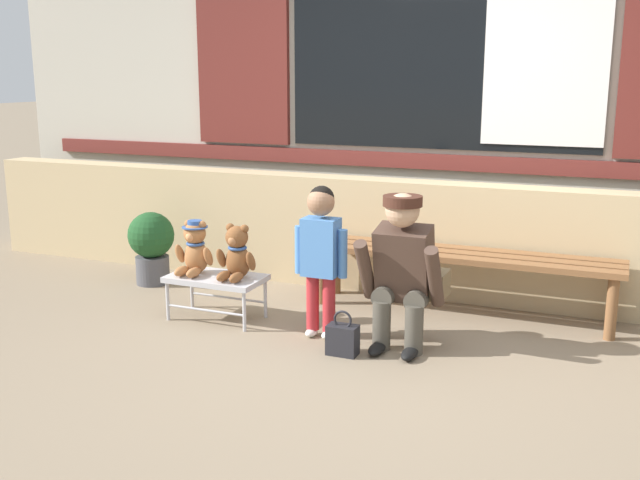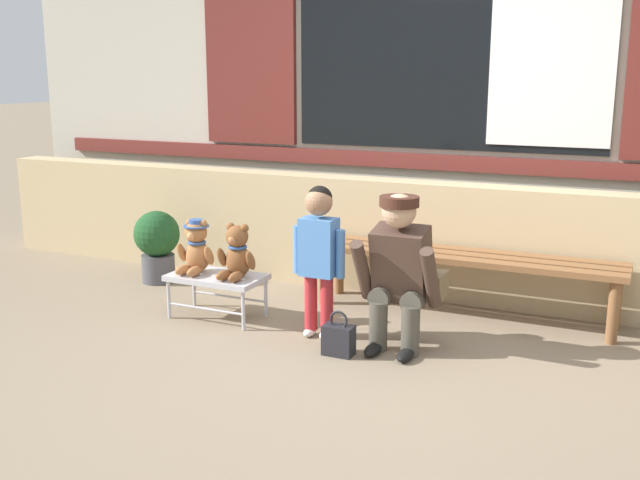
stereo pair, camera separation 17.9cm
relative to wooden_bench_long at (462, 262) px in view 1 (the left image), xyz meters
The scene contains 11 objects.
ground_plane 1.19m from the wooden_bench_long, 109.78° to the right, with size 60.00×60.00×0.00m, color #84725B.
brick_low_wall 0.53m from the wooden_bench_long, 136.24° to the left, with size 7.77×0.25×0.85m, color tan.
shop_facade 1.69m from the wooden_bench_long, 113.17° to the left, with size 7.93×0.26×3.51m.
wooden_bench_long is the anchor object (origin of this frame).
small_display_bench 1.66m from the wooden_bench_long, 154.00° to the right, with size 0.64×0.36×0.30m.
teddy_bear_with_hat 1.81m from the wooden_bench_long, 156.29° to the right, with size 0.28×0.27×0.36m.
teddy_bear_plain 1.52m from the wooden_bench_long, 151.40° to the right, with size 0.28×0.26×0.36m.
child_standing 1.08m from the wooden_bench_long, 132.64° to the right, with size 0.35×0.18×0.96m.
adult_crouching 0.79m from the wooden_bench_long, 103.71° to the right, with size 0.50×0.49×0.95m.
handbag_on_ground 1.15m from the wooden_bench_long, 115.27° to the right, with size 0.18×0.11×0.27m.
potted_plant 2.40m from the wooden_bench_long, behind, with size 0.36×0.36×0.57m.
Camera 1 is at (1.36, -3.80, 1.63)m, focal length 41.55 mm.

